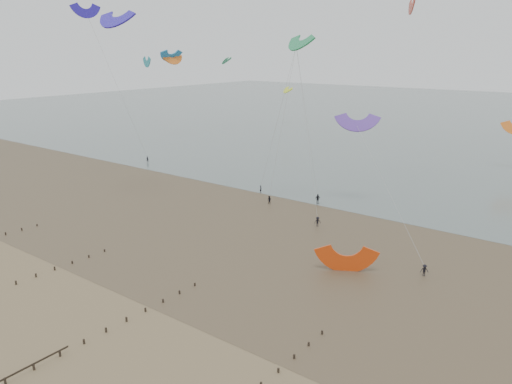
{
  "coord_description": "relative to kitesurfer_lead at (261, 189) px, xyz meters",
  "views": [
    {
      "loc": [
        43.85,
        -28.12,
        28.16
      ],
      "look_at": [
        1.38,
        28.0,
        8.0
      ],
      "focal_mm": 35.0,
      "sensor_mm": 36.0,
      "label": 1
    }
  ],
  "objects": [
    {
      "name": "sea_and_shore",
      "position": [
        10.3,
        -16.04,
        -0.76
      ],
      "size": [
        500.0,
        665.0,
        0.03
      ],
      "color": "#475654",
      "rests_on": "ground"
    },
    {
      "name": "ground",
      "position": [
        14.38,
        -50.44,
        -0.77
      ],
      "size": [
        500.0,
        500.0,
        0.0
      ],
      "primitive_type": "plane",
      "color": "brown",
      "rests_on": "ground"
    },
    {
      "name": "kitesurfers",
      "position": [
        39.67,
        -4.61,
        0.05
      ],
      "size": [
        127.01,
        24.69,
        1.85
      ],
      "color": "black",
      "rests_on": "ground"
    },
    {
      "name": "kitesurfer_lead",
      "position": [
        0.0,
        0.0,
        0.0
      ],
      "size": [
        0.66,
        0.65,
        1.54
      ],
      "primitive_type": "imported",
      "rotation": [
        0.0,
        0.0,
        2.39
      ],
      "color": "black",
      "rests_on": "ground"
    },
    {
      "name": "grounded_kite",
      "position": [
        31.22,
        -23.2,
        -0.77
      ],
      "size": [
        8.73,
        8.14,
        3.83
      ],
      "primitive_type": null,
      "rotation": [
        1.54,
        0.0,
        0.51
      ],
      "color": "red",
      "rests_on": "ground"
    },
    {
      "name": "kites_airborne",
      "position": [
        6.49,
        36.1,
        23.42
      ],
      "size": [
        223.07,
        114.06,
        39.23
      ],
      "color": "#11828C",
      "rests_on": "ground"
    }
  ]
}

